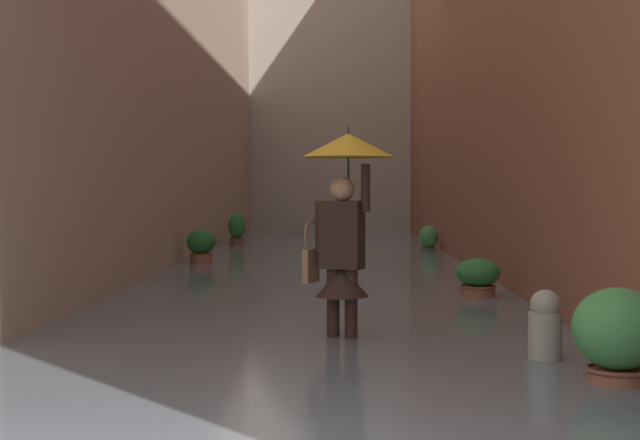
# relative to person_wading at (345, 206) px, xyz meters

# --- Properties ---
(ground_plane) EXTENTS (65.18, 65.18, 0.00)m
(ground_plane) POSITION_rel_person_wading_xyz_m (0.39, -8.36, -1.43)
(ground_plane) COLOR gray
(flood_water) EXTENTS (6.09, 32.07, 0.21)m
(flood_water) POSITION_rel_person_wading_xyz_m (0.39, -8.36, -1.33)
(flood_water) COLOR slate
(flood_water) RESTS_ON ground_plane
(building_facade_far) EXTENTS (8.89, 1.80, 8.23)m
(building_facade_far) POSITION_rel_person_wading_xyz_m (0.39, -22.29, 2.69)
(building_facade_far) COLOR #A89989
(building_facade_far) RESTS_ON ground_plane
(person_wading) EXTENTS (0.87, 0.87, 2.17)m
(person_wading) POSITION_rel_person_wading_xyz_m (0.00, 0.00, 0.00)
(person_wading) COLOR #2D2319
(person_wading) RESTS_ON ground_plane
(potted_plant_far_right) EXTENTS (0.42, 0.42, 1.02)m
(potted_plant_far_right) POSITION_rel_person_wading_xyz_m (2.58, -13.74, -0.88)
(potted_plant_far_right) COLOR brown
(potted_plant_far_right) RESTS_ON ground_plane
(potted_plant_near_left) EXTENTS (0.43, 0.43, 0.78)m
(potted_plant_near_left) POSITION_rel_person_wading_xyz_m (-1.96, -12.16, -1.00)
(potted_plant_near_left) COLOR #66605B
(potted_plant_near_left) RESTS_ON ground_plane
(potted_plant_mid_left) EXTENTS (0.57, 0.57, 0.69)m
(potted_plant_mid_left) POSITION_rel_person_wading_xyz_m (-1.74, -3.33, -1.04)
(potted_plant_mid_left) COLOR #9E563D
(potted_plant_mid_left) RESTS_ON ground_plane
(potted_plant_far_left) EXTENTS (0.64, 0.64, 0.88)m
(potted_plant_far_left) POSITION_rel_person_wading_xyz_m (-1.93, 1.95, -0.92)
(potted_plant_far_left) COLOR brown
(potted_plant_far_left) RESTS_ON ground_plane
(potted_plant_near_right) EXTENTS (0.54, 0.54, 0.85)m
(potted_plant_near_right) POSITION_rel_person_wading_xyz_m (2.62, -8.32, -0.96)
(potted_plant_near_right) COLOR #9E563D
(potted_plant_near_right) RESTS_ON ground_plane
(mooring_bollard) EXTENTS (0.27, 0.27, 0.77)m
(mooring_bollard) POSITION_rel_person_wading_xyz_m (-1.62, 1.08, -1.05)
(mooring_bollard) COLOR gray
(mooring_bollard) RESTS_ON ground_plane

